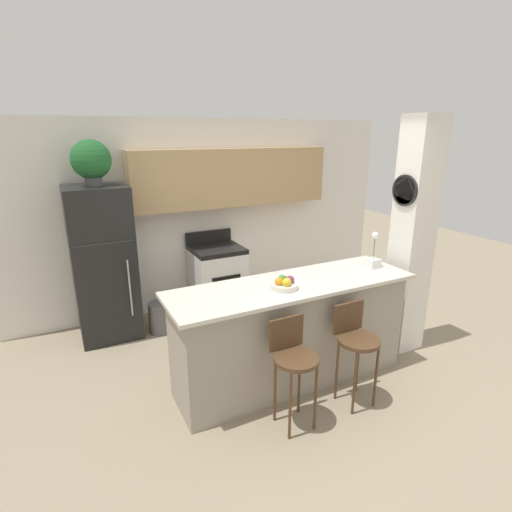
{
  "coord_description": "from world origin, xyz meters",
  "views": [
    {
      "loc": [
        -1.89,
        -2.93,
        2.37
      ],
      "look_at": [
        0.0,
        0.77,
        1.08
      ],
      "focal_mm": 28.0,
      "sensor_mm": 36.0,
      "label": 1
    }
  ],
  "objects_px": {
    "bar_stool_right": "(356,340)",
    "stove_range": "(217,279)",
    "refrigerator": "(104,264)",
    "trash_bin": "(160,317)",
    "orchid_vase": "(373,258)",
    "fruit_bowl": "(284,284)",
    "bar_stool_left": "(293,358)",
    "potted_plant_on_fridge": "(91,160)"
  },
  "relations": [
    {
      "from": "refrigerator",
      "to": "trash_bin",
      "type": "height_order",
      "value": "refrigerator"
    },
    {
      "from": "bar_stool_left",
      "to": "potted_plant_on_fridge",
      "type": "xyz_separation_m",
      "value": [
        -1.14,
        2.36,
        1.46
      ]
    },
    {
      "from": "bar_stool_right",
      "to": "fruit_bowl",
      "type": "xyz_separation_m",
      "value": [
        -0.47,
        0.45,
        0.46
      ]
    },
    {
      "from": "stove_range",
      "to": "orchid_vase",
      "type": "distance_m",
      "value": 2.21
    },
    {
      "from": "refrigerator",
      "to": "orchid_vase",
      "type": "bearing_deg",
      "value": -36.63
    },
    {
      "from": "stove_range",
      "to": "refrigerator",
      "type": "bearing_deg",
      "value": -178.74
    },
    {
      "from": "refrigerator",
      "to": "fruit_bowl",
      "type": "xyz_separation_m",
      "value": [
        1.32,
        -1.9,
        0.17
      ]
    },
    {
      "from": "bar_stool_right",
      "to": "trash_bin",
      "type": "height_order",
      "value": "bar_stool_right"
    },
    {
      "from": "bar_stool_left",
      "to": "fruit_bowl",
      "type": "xyz_separation_m",
      "value": [
        0.18,
        0.45,
        0.46
      ]
    },
    {
      "from": "fruit_bowl",
      "to": "bar_stool_left",
      "type": "bearing_deg",
      "value": -111.29
    },
    {
      "from": "stove_range",
      "to": "orchid_vase",
      "type": "bearing_deg",
      "value": -61.33
    },
    {
      "from": "bar_stool_left",
      "to": "potted_plant_on_fridge",
      "type": "relative_size",
      "value": 1.88
    },
    {
      "from": "trash_bin",
      "to": "fruit_bowl",
      "type": "bearing_deg",
      "value": -65.58
    },
    {
      "from": "bar_stool_left",
      "to": "bar_stool_right",
      "type": "relative_size",
      "value": 1.0
    },
    {
      "from": "refrigerator",
      "to": "stove_range",
      "type": "distance_m",
      "value": 1.5
    },
    {
      "from": "bar_stool_left",
      "to": "fruit_bowl",
      "type": "height_order",
      "value": "fruit_bowl"
    },
    {
      "from": "stove_range",
      "to": "bar_stool_left",
      "type": "xyz_separation_m",
      "value": [
        -0.29,
        -2.39,
        0.16
      ]
    },
    {
      "from": "bar_stool_right",
      "to": "fruit_bowl",
      "type": "bearing_deg",
      "value": 136.07
    },
    {
      "from": "bar_stool_right",
      "to": "trash_bin",
      "type": "xyz_separation_m",
      "value": [
        -1.23,
        2.12,
        -0.43
      ]
    },
    {
      "from": "orchid_vase",
      "to": "stove_range",
      "type": "bearing_deg",
      "value": 118.67
    },
    {
      "from": "stove_range",
      "to": "bar_stool_left",
      "type": "bearing_deg",
      "value": -96.9
    },
    {
      "from": "bar_stool_left",
      "to": "fruit_bowl",
      "type": "bearing_deg",
      "value": 68.71
    },
    {
      "from": "orchid_vase",
      "to": "trash_bin",
      "type": "bearing_deg",
      "value": 139.96
    },
    {
      "from": "potted_plant_on_fridge",
      "to": "orchid_vase",
      "type": "distance_m",
      "value": 3.18
    },
    {
      "from": "orchid_vase",
      "to": "bar_stool_left",
      "type": "bearing_deg",
      "value": -157.2
    },
    {
      "from": "trash_bin",
      "to": "bar_stool_right",
      "type": "bearing_deg",
      "value": -59.93
    },
    {
      "from": "fruit_bowl",
      "to": "orchid_vase",
      "type": "bearing_deg",
      "value": 4.64
    },
    {
      "from": "potted_plant_on_fridge",
      "to": "orchid_vase",
      "type": "bearing_deg",
      "value": -36.63
    },
    {
      "from": "stove_range",
      "to": "bar_stool_right",
      "type": "height_order",
      "value": "stove_range"
    },
    {
      "from": "potted_plant_on_fridge",
      "to": "fruit_bowl",
      "type": "xyz_separation_m",
      "value": [
        1.32,
        -1.9,
        -1.0
      ]
    },
    {
      "from": "potted_plant_on_fridge",
      "to": "orchid_vase",
      "type": "xyz_separation_m",
      "value": [
        2.44,
        -1.81,
        -0.95
      ]
    },
    {
      "from": "bar_stool_left",
      "to": "potted_plant_on_fridge",
      "type": "distance_m",
      "value": 3.0
    },
    {
      "from": "bar_stool_right",
      "to": "stove_range",
      "type": "bearing_deg",
      "value": 98.56
    },
    {
      "from": "bar_stool_right",
      "to": "bar_stool_left",
      "type": "bearing_deg",
      "value": 180.0
    },
    {
      "from": "potted_plant_on_fridge",
      "to": "fruit_bowl",
      "type": "height_order",
      "value": "potted_plant_on_fridge"
    },
    {
      "from": "bar_stool_left",
      "to": "bar_stool_right",
      "type": "height_order",
      "value": "same"
    },
    {
      "from": "refrigerator",
      "to": "trash_bin",
      "type": "distance_m",
      "value": 0.94
    },
    {
      "from": "stove_range",
      "to": "orchid_vase",
      "type": "xyz_separation_m",
      "value": [
        1.01,
        -1.84,
        0.67
      ]
    },
    {
      "from": "bar_stool_left",
      "to": "trash_bin",
      "type": "relative_size",
      "value": 2.45
    },
    {
      "from": "stove_range",
      "to": "potted_plant_on_fridge",
      "type": "distance_m",
      "value": 2.16
    },
    {
      "from": "orchid_vase",
      "to": "trash_bin",
      "type": "height_order",
      "value": "orchid_vase"
    },
    {
      "from": "bar_stool_right",
      "to": "orchid_vase",
      "type": "xyz_separation_m",
      "value": [
        0.65,
        0.55,
        0.52
      ]
    }
  ]
}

